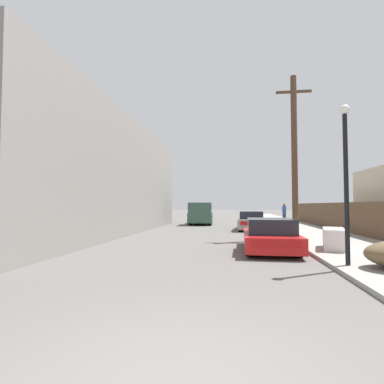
{
  "coord_description": "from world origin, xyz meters",
  "views": [
    {
      "loc": [
        0.57,
        -2.83,
        1.71
      ],
      "look_at": [
        -1.63,
        13.38,
        2.44
      ],
      "focal_mm": 28.0,
      "sensor_mm": 36.0,
      "label": 1
    }
  ],
  "objects": [
    {
      "name": "building_left_block",
      "position": [
        -8.68,
        14.58,
        3.41
      ],
      "size": [
        7.0,
        21.41,
        6.82
      ],
      "primitive_type": "cube",
      "color": "gray",
      "rests_on": "ground"
    },
    {
      "name": "pickup_truck",
      "position": [
        -2.27,
        23.96,
        0.97
      ],
      "size": [
        2.31,
        5.47,
        1.94
      ],
      "rotation": [
        0.0,
        0.0,
        3.19
      ],
      "color": "#385647",
      "rests_on": "ground"
    },
    {
      "name": "street_lamp",
      "position": [
        3.61,
        5.69,
        2.65
      ],
      "size": [
        0.26,
        0.26,
        4.33
      ],
      "color": "black",
      "rests_on": "sidewalk_curb"
    },
    {
      "name": "parked_sports_car_red",
      "position": [
        1.95,
        8.77,
        0.56
      ],
      "size": [
        2.01,
        4.37,
        1.22
      ],
      "rotation": [
        0.0,
        0.0,
        -0.03
      ],
      "color": "red",
      "rests_on": "ground"
    },
    {
      "name": "utility_pole",
      "position": [
        3.78,
        13.21,
        4.42
      ],
      "size": [
        1.8,
        0.31,
        8.4
      ],
      "color": "#4C3826",
      "rests_on": "sidewalk_curb"
    },
    {
      "name": "wooden_fence",
      "position": [
        7.25,
        15.61,
        1.01
      ],
      "size": [
        0.08,
        32.57,
        1.77
      ],
      "primitive_type": "cube",
      "color": "brown",
      "rests_on": "sidewalk_curb"
    },
    {
      "name": "discarded_fridge",
      "position": [
        4.23,
        8.77,
        0.49
      ],
      "size": [
        1.15,
        1.9,
        0.77
      ],
      "rotation": [
        0.0,
        0.0,
        -0.26
      ],
      "color": "silver",
      "rests_on": "sidewalk_curb"
    },
    {
      "name": "car_parked_mid",
      "position": [
        1.87,
        18.53,
        0.62
      ],
      "size": [
        2.06,
        4.74,
        1.3
      ],
      "rotation": [
        0.0,
        0.0,
        -0.07
      ],
      "color": "gray",
      "rests_on": "ground"
    },
    {
      "name": "pedestrian",
      "position": [
        5.06,
        24.38,
        1.04
      ],
      "size": [
        0.34,
        0.34,
        1.78
      ],
      "color": "#282D42",
      "rests_on": "sidewalk_curb"
    },
    {
      "name": "sidewalk_curb",
      "position": [
        5.3,
        23.5,
        0.06
      ],
      "size": [
        4.2,
        63.0,
        0.12
      ],
      "primitive_type": "cube",
      "color": "gray",
      "rests_on": "ground"
    }
  ]
}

